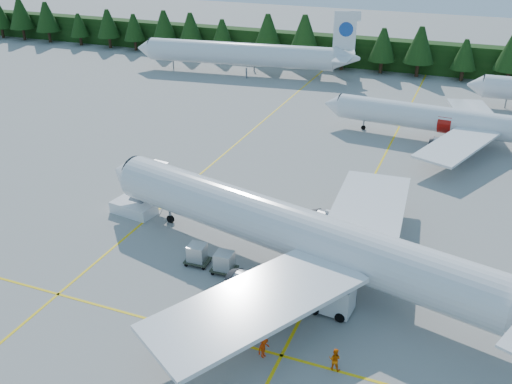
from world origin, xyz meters
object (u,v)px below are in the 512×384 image
at_px(airliner_red, 442,120).
at_px(airliner_navy, 281,228).
at_px(airstairs, 136,204).
at_px(service_truck, 319,293).

bearing_deg(airliner_red, airliner_navy, -100.85).
distance_m(airliner_navy, airstairs, 18.49).
bearing_deg(airliner_red, airstairs, -125.30).
height_order(airliner_navy, airstairs, airliner_navy).
height_order(airliner_red, service_truck, airliner_red).
height_order(airliner_red, airstairs, airliner_red).
distance_m(airstairs, service_truck, 24.36).
xyz_separation_m(airliner_navy, airstairs, (-17.81, 3.97, -2.99)).
bearing_deg(service_truck, airstairs, 164.46).
distance_m(airliner_navy, airliner_red, 39.31).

